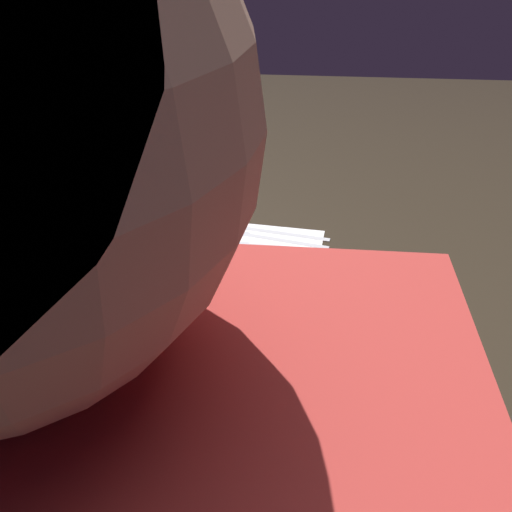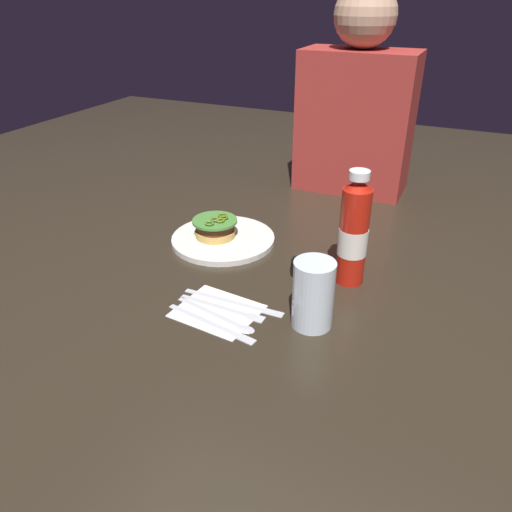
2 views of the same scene
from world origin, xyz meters
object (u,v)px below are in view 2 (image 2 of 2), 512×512
object	(u,v)px
butter_knife	(216,324)
steak_knife	(240,303)
burger_sandwich	(215,228)
spoon_utensil	(225,318)
fork_utensil	(229,308)
diner_person	(357,105)
napkin	(217,311)
dinner_plate	(223,239)
ketchup_bottle	(353,233)
water_glass	(313,294)
condiment_cup	(303,268)

from	to	relation	value
butter_knife	steak_knife	world-z (taller)	same
burger_sandwich	spoon_utensil	bearing A→B (deg)	-58.53
fork_utensil	diner_person	world-z (taller)	diner_person
napkin	butter_knife	world-z (taller)	butter_knife
dinner_plate	napkin	size ratio (longest dim) A/B	1.65
ketchup_bottle	fork_utensil	xyz separation A→B (m)	(-0.19, -0.21, -0.11)
burger_sandwich	spoon_utensil	world-z (taller)	burger_sandwich
water_glass	fork_utensil	world-z (taller)	water_glass
dinner_plate	fork_utensil	size ratio (longest dim) A/B	1.37
condiment_cup	burger_sandwich	bearing A→B (deg)	165.85
dinner_plate	napkin	world-z (taller)	dinner_plate
spoon_utensil	napkin	bearing A→B (deg)	144.31
dinner_plate	condiment_cup	world-z (taller)	condiment_cup
water_glass	steak_knife	bearing A→B (deg)	179.76
burger_sandwich	condiment_cup	xyz separation A→B (m)	(0.26, -0.07, -0.02)
dinner_plate	fork_utensil	world-z (taller)	dinner_plate
butter_knife	fork_utensil	xyz separation A→B (m)	(-0.00, 0.06, -0.00)
butter_knife	steak_knife	distance (m)	0.09
burger_sandwich	fork_utensil	xyz separation A→B (m)	(0.17, -0.26, -0.03)
water_glass	spoon_utensil	bearing A→B (deg)	-159.48
ketchup_bottle	fork_utensil	bearing A→B (deg)	-131.64
napkin	spoon_utensil	bearing A→B (deg)	-35.69
napkin	spoon_utensil	xyz separation A→B (m)	(0.03, -0.02, 0.00)
dinner_plate	steak_knife	bearing A→B (deg)	-55.43
burger_sandwich	fork_utensil	world-z (taller)	burger_sandwich
ketchup_bottle	steak_knife	distance (m)	0.28
burger_sandwich	steak_knife	distance (m)	0.30
dinner_plate	steak_knife	size ratio (longest dim) A/B	1.19
ketchup_bottle	spoon_utensil	bearing A→B (deg)	-126.56
water_glass	butter_knife	size ratio (longest dim) A/B	0.65
burger_sandwich	diner_person	bearing A→B (deg)	67.78
dinner_plate	water_glass	bearing A→B (deg)	-36.79
napkin	spoon_utensil	world-z (taller)	spoon_utensil
water_glass	dinner_plate	bearing A→B (deg)	143.21
spoon_utensil	fork_utensil	bearing A→B (deg)	102.67
dinner_plate	water_glass	size ratio (longest dim) A/B	1.92
ketchup_bottle	steak_knife	size ratio (longest dim) A/B	1.15
burger_sandwich	water_glass	size ratio (longest dim) A/B	0.83
ketchup_bottle	butter_knife	xyz separation A→B (m)	(-0.19, -0.27, -0.11)
ketchup_bottle	napkin	distance (m)	0.33
burger_sandwich	napkin	world-z (taller)	burger_sandwich
dinner_plate	fork_utensil	bearing A→B (deg)	-60.08
dinner_plate	burger_sandwich	bearing A→B (deg)	-165.37
fork_utensil	diner_person	xyz separation A→B (m)	(0.04, 0.77, 0.26)
dinner_plate	napkin	xyz separation A→B (m)	(0.13, -0.28, -0.01)
dinner_plate	diner_person	bearing A→B (deg)	69.45
water_glass	diner_person	xyz separation A→B (m)	(-0.13, 0.75, 0.19)
fork_utensil	ketchup_bottle	bearing A→B (deg)	48.36
fork_utensil	steak_knife	world-z (taller)	same
dinner_plate	steak_knife	xyz separation A→B (m)	(0.16, -0.24, -0.00)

